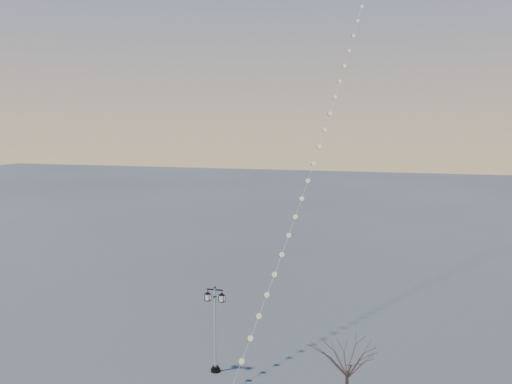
% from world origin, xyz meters
% --- Properties ---
extents(street_lamp, '(1.20, 0.53, 4.73)m').
position_xyz_m(street_lamp, '(-2.01, 3.64, 2.62)').
color(street_lamp, black).
rests_on(street_lamp, ground).
extents(bare_tree, '(2.21, 2.21, 3.67)m').
position_xyz_m(bare_tree, '(5.36, 1.81, 2.55)').
color(bare_tree, brown).
rests_on(bare_tree, ground).
extents(kite_train, '(6.17, 33.07, 41.66)m').
position_xyz_m(kite_train, '(2.37, 18.28, 20.74)').
color(kite_train, black).
rests_on(kite_train, ground).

